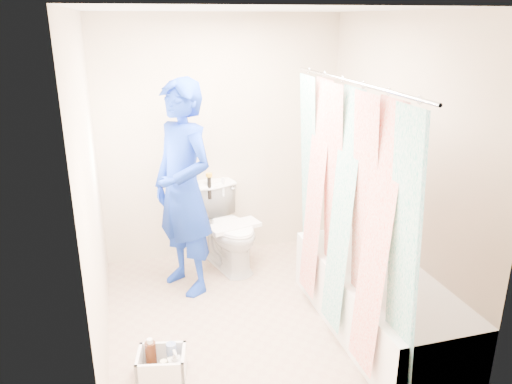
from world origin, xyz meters
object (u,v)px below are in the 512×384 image
object	(u,v)px
cleaning_caddy	(163,366)
toilet	(228,228)
bathtub	(377,299)
plumber	(183,189)

from	to	relation	value
cleaning_caddy	toilet	bearing A→B (deg)	73.59
bathtub	plumber	size ratio (longest dim) A/B	0.92
plumber	cleaning_caddy	bearing A→B (deg)	-44.31
toilet	bathtub	bearing A→B (deg)	-72.06
cleaning_caddy	plumber	bearing A→B (deg)	85.57
bathtub	toilet	world-z (taller)	toilet
toilet	plumber	distance (m)	0.77
plumber	cleaning_caddy	distance (m)	1.51
toilet	cleaning_caddy	size ratio (longest dim) A/B	2.17
bathtub	plumber	bearing A→B (deg)	141.35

